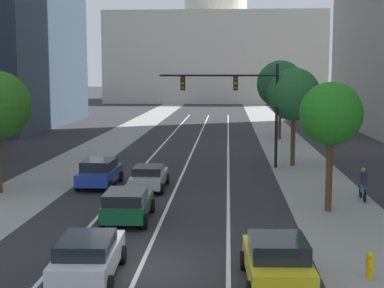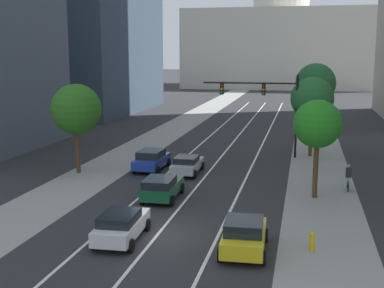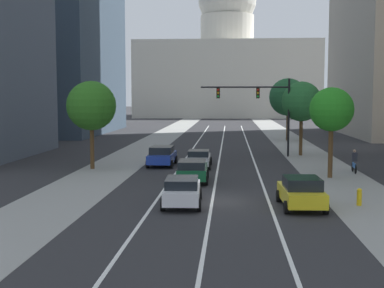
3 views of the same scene
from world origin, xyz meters
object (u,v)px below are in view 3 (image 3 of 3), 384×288
car_white (182,190)px  car_yellow (301,192)px  street_tree_mid_right (332,110)px  car_green (193,170)px  traffic_signal_mast (261,102)px  car_silver (199,158)px  street_tree_far_right (288,97)px  fire_hydrant (359,197)px  car_blue (162,156)px  street_tree_near_right (302,102)px  street_tree_near_left (91,106)px  cyclist (354,161)px  capitol_building (227,68)px

car_white → car_yellow: 6.02m
car_yellow → street_tree_mid_right: (3.29, 9.94, 3.85)m
car_green → traffic_signal_mast: bearing=-21.0°
car_silver → car_white: bearing=179.8°
street_tree_mid_right → street_tree_far_right: bearing=89.4°
fire_hydrant → car_white: bearing=-176.1°
car_blue → street_tree_far_right: 27.90m
car_yellow → fire_hydrant: (3.06, 0.78, -0.35)m
car_white → fire_hydrant: 9.10m
car_yellow → street_tree_far_right: bearing=-7.6°
car_green → street_tree_far_right: size_ratio=0.56×
car_green → street_tree_near_right: size_ratio=0.62×
traffic_signal_mast → street_tree_near_left: 16.41m
street_tree_near_right → street_tree_mid_right: 13.43m
traffic_signal_mast → car_yellow: bearing=-88.2°
fire_hydrant → street_tree_mid_right: (0.24, 9.15, 4.20)m
car_green → fire_hydrant: car_green is taller
car_blue → street_tree_mid_right: bearing=-112.3°
car_silver → street_tree_near_right: street_tree_near_right is taller
car_yellow → traffic_signal_mast: size_ratio=0.51×
car_yellow → car_green: bearing=36.6°
car_green → car_silver: bearing=-1.4°
car_green → street_tree_near_right: bearing=-31.2°
car_yellow → street_tree_near_left: (-14.17, 13.00, 4.03)m
car_green → car_white: bearing=178.6°
fire_hydrant → street_tree_near_left: (-17.22, 12.21, 4.38)m
traffic_signal_mast → street_tree_far_right: bearing=76.0°
street_tree_near_left → street_tree_mid_right: size_ratio=1.09×
car_silver → car_blue: bearing=76.9°
car_blue → car_green: bearing=-158.0°
car_yellow → street_tree_mid_right: street_tree_mid_right is taller
street_tree_near_right → cyclist: bearing=-77.7°
car_yellow → fire_hydrant: bearing=-78.0°
street_tree_near_left → street_tree_near_right: street_tree_near_right is taller
street_tree_mid_right → street_tree_near_left: bearing=170.1°
street_tree_near_left → fire_hydrant: bearing=-35.3°
car_blue → street_tree_near_left: bearing=113.7°
car_green → car_blue: bearing=19.9°
car_blue → street_tree_near_left: street_tree_near_left is taller
street_tree_far_right → car_yellow: bearing=-95.2°
capitol_building → car_white: 115.64m
capitol_building → fire_hydrant: (7.58, -114.37, -12.61)m
car_silver → cyclist: (11.51, -2.14, 0.12)m
car_yellow → street_tree_far_right: street_tree_far_right is taller
car_white → car_green: 7.27m
capitol_building → traffic_signal_mast: (3.81, -92.77, -8.05)m
car_green → street_tree_mid_right: bearing=-76.4°
traffic_signal_mast → street_tree_mid_right: 13.08m
cyclist → street_tree_near_left: bearing=89.9°
car_green → fire_hydrant: size_ratio=4.76×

